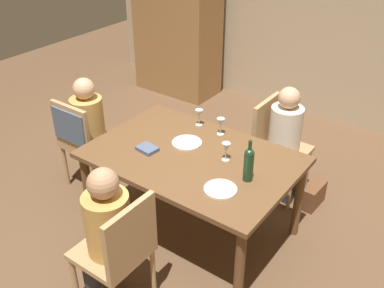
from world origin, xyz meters
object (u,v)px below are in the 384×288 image
object	(u,v)px
chair_near	(120,249)
person_woman_host	(91,124)
person_man_guest	(287,135)
wine_bottle_tall_green	(249,163)
chair_far_right	(275,141)
dinner_plate_host	(187,143)
wine_glass_centre	(221,123)
armoire_cabinet	(177,12)
handbag	(314,195)
dinner_plate_guest_left	(220,189)
chair_left_end	(79,135)
person_man_bearded	(106,228)
wine_glass_near_left	(226,148)
wine_glass_near_right	(199,114)
dining_table	(192,164)

from	to	relation	value
chair_near	person_woman_host	distance (m)	1.59
person_man_guest	wine_bottle_tall_green	bearing A→B (deg)	7.66
chair_far_right	dinner_plate_host	bearing A→B (deg)	-27.15
wine_bottle_tall_green	wine_glass_centre	xyz separation A→B (m)	(-0.51, 0.44, -0.03)
armoire_cabinet	person_man_guest	distance (m)	2.71
chair_near	handbag	distance (m)	1.99
chair_far_right	dinner_plate_guest_left	size ratio (longest dim) A/B	3.96
armoire_cabinet	handbag	size ratio (longest dim) A/B	7.79
chair_left_end	wine_bottle_tall_green	bearing A→B (deg)	3.05
armoire_cabinet	dinner_plate_guest_left	distance (m)	3.46
person_man_bearded	person_woman_host	bearing A→B (deg)	50.74
dinner_plate_host	dinner_plate_guest_left	xyz separation A→B (m)	(0.56, -0.37, 0.00)
armoire_cabinet	wine_bottle_tall_green	bearing A→B (deg)	-43.87
wine_glass_centre	dinner_plate_guest_left	bearing A→B (deg)	-57.18
chair_left_end	person_man_guest	world-z (taller)	person_man_guest
dinner_plate_host	wine_glass_centre	bearing A→B (deg)	64.46
armoire_cabinet	chair_left_end	size ratio (longest dim) A/B	2.37
armoire_cabinet	wine_bottle_tall_green	xyz separation A→B (m)	(2.42, -2.32, -0.20)
wine_glass_near_left	person_man_bearded	bearing A→B (deg)	-105.12
chair_near	wine_glass_near_right	bearing A→B (deg)	13.56
person_man_bearded	wine_glass_centre	xyz separation A→B (m)	(0.03, 1.33, 0.21)
wine_bottle_tall_green	dinner_plate_host	xyz separation A→B (m)	(-0.65, 0.15, -0.13)
wine_glass_centre	dinner_plate_guest_left	distance (m)	0.79
person_man_guest	handbag	size ratio (longest dim) A/B	3.89
person_man_bearded	wine_glass_near_right	bearing A→B (deg)	8.96
wine_glass_centre	chair_far_right	bearing A→B (deg)	61.97
chair_near	handbag	size ratio (longest dim) A/B	3.29
wine_bottle_tall_green	handbag	bearing A→B (deg)	78.36
person_woman_host	dinner_plate_host	bearing A→B (deg)	5.07
chair_far_right	wine_bottle_tall_green	world-z (taller)	wine_bottle_tall_green
dining_table	wine_glass_centre	world-z (taller)	wine_glass_centre
person_man_bearded	wine_glass_centre	bearing A→B (deg)	-1.14
wine_bottle_tall_green	chair_near	bearing A→B (deg)	-115.76
dining_table	handbag	world-z (taller)	dining_table
dining_table	wine_glass_centre	xyz separation A→B (m)	(0.00, 0.41, 0.19)
wine_glass_near_left	dinner_plate_guest_left	bearing A→B (deg)	-63.01
wine_glass_centre	person_woman_host	bearing A→B (deg)	-162.16
dining_table	wine_bottle_tall_green	xyz separation A→B (m)	(0.51, -0.03, 0.22)
handbag	dinner_plate_host	bearing A→B (deg)	-136.63
person_woman_host	handbag	bearing A→B (deg)	25.27
dining_table	dinner_plate_guest_left	bearing A→B (deg)	-30.65
person_woman_host	dinner_plate_guest_left	bearing A→B (deg)	-9.80
armoire_cabinet	chair_left_end	world-z (taller)	armoire_cabinet
dining_table	wine_bottle_tall_green	bearing A→B (deg)	-3.72
wine_glass_near_left	wine_glass_centre	distance (m)	0.40
chair_far_right	person_man_bearded	xyz separation A→B (m)	(-0.30, -1.84, 0.12)
chair_left_end	chair_near	bearing A→B (deg)	-32.08
person_man_guest	wine_glass_near_right	world-z (taller)	person_man_guest
armoire_cabinet	wine_bottle_tall_green	size ratio (longest dim) A/B	6.73
wine_glass_near_left	handbag	xyz separation A→B (m)	(0.46, 0.82, -0.75)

